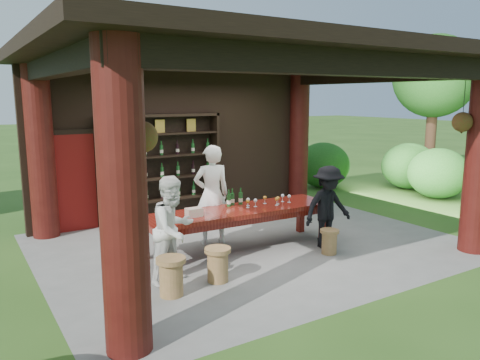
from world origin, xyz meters
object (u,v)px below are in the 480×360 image
stool_far_left (171,276)px  napkin_basket (194,212)px  stool_near_left (218,264)px  wine_shelf (162,168)px  guest_man (328,207)px  tasting_table (239,215)px  guest_woman (173,230)px  host (212,195)px  stool_near_right (329,241)px

stool_far_left → napkin_basket: napkin_basket is taller
stool_far_left → stool_near_left: bearing=7.3°
wine_shelf → guest_man: wine_shelf is taller
wine_shelf → stool_far_left: 4.16m
tasting_table → stool_near_left: bearing=-133.8°
stool_near_left → tasting_table: bearing=46.2°
guest_man → guest_woman: bearing=-177.1°
host → stool_near_right: bearing=143.4°
wine_shelf → stool_near_right: size_ratio=6.13×
guest_man → stool_near_left: bearing=-169.1°
stool_far_left → guest_woman: size_ratio=0.34×
wine_shelf → stool_near_left: (-0.68, -3.69, -0.90)m
stool_near_right → napkin_basket: bearing=155.5°
tasting_table → guest_woman: (-1.59, -0.75, 0.16)m
tasting_table → napkin_basket: bearing=-176.0°
stool_far_left → wine_shelf: bearing=68.9°
tasting_table → stool_near_left: size_ratio=6.88×
guest_woman → guest_man: size_ratio=1.06×
stool_far_left → guest_woman: bearing=61.4°
wine_shelf → stool_far_left: (-1.46, -3.79, -0.89)m
host → guest_man: 2.13m
stool_far_left → tasting_table: bearing=33.0°
wine_shelf → stool_near_left: bearing=-100.4°
stool_near_left → host: host is taller
stool_far_left → guest_woman: guest_woman is taller
wine_shelf → guest_woman: wine_shelf is taller
stool_near_left → stool_far_left: 0.79m
guest_woman → tasting_table: bearing=2.8°
wine_shelf → guest_woman: 3.58m
stool_near_right → guest_man: 0.63m
guest_woman → guest_man: guest_woman is taller
stool_near_left → host: 1.99m
stool_near_right → wine_shelf: bearing=113.5°
stool_far_left → host: (1.61, 1.79, 0.63)m
guest_woman → napkin_basket: (0.67, 0.68, 0.03)m
guest_woman → napkin_basket: 0.96m
stool_near_right → napkin_basket: size_ratio=1.67×
stool_far_left → guest_man: bearing=7.8°
tasting_table → guest_man: 1.60m
stool_far_left → guest_man: 3.31m
stool_near_left → stool_far_left: (-0.79, -0.10, 0.01)m
stool_near_right → host: bearing=131.2°
stool_near_left → guest_woman: size_ratio=0.32×
tasting_table → stool_near_right: 1.64m
tasting_table → host: size_ratio=1.92×
stool_near_left → stool_near_right: (2.25, 0.06, -0.04)m
stool_near_left → guest_man: 2.53m
tasting_table → napkin_basket: napkin_basket is taller
stool_far_left → stool_near_right: bearing=3.0°
stool_near_left → stool_near_right: size_ratio=1.19×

